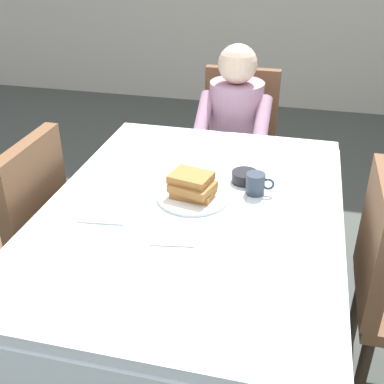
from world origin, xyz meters
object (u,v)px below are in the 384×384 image
at_px(diner_person, 235,126).
at_px(fork_left_of_plate, 145,194).
at_px(chair_diner, 238,138).
at_px(spoon_near_edge, 172,245).
at_px(breakfast_stack, 192,185).
at_px(bowl_butter, 245,177).
at_px(chair_left_side, 19,226).
at_px(dining_table_main, 193,226).
at_px(plate_breakfast, 193,196).
at_px(cup_coffee, 256,184).
at_px(knife_right_of_plate, 241,206).

bearing_deg(diner_person, fork_left_of_plate, 78.16).
distance_m(chair_diner, spoon_near_edge, 1.45).
height_order(breakfast_stack, bowl_butter, breakfast_stack).
distance_m(bowl_butter, spoon_near_edge, 0.53).
bearing_deg(breakfast_stack, chair_left_side, -175.93).
relative_size(dining_table_main, chair_diner, 1.64).
distance_m(dining_table_main, bowl_butter, 0.31).
bearing_deg(chair_left_side, diner_person, -37.31).
xyz_separation_m(plate_breakfast, fork_left_of_plate, (-0.19, -0.02, -0.01)).
relative_size(chair_diner, diner_person, 0.83).
bearing_deg(chair_diner, cup_coffee, 102.05).
height_order(breakfast_stack, fork_left_of_plate, breakfast_stack).
distance_m(chair_diner, breakfast_stack, 1.15).
relative_size(chair_diner, spoon_near_edge, 6.20).
bearing_deg(chair_left_side, breakfast_stack, -85.93).
relative_size(plate_breakfast, spoon_near_edge, 1.87).
bearing_deg(plate_breakfast, bowl_butter, 45.64).
xyz_separation_m(chair_left_side, spoon_near_edge, (0.76, -0.26, 0.21)).
bearing_deg(fork_left_of_plate, breakfast_stack, -82.95).
bearing_deg(knife_right_of_plate, fork_left_of_plate, 94.48).
bearing_deg(chair_diner, breakfast_stack, 89.19).
distance_m(dining_table_main, plate_breakfast, 0.11).
relative_size(plate_breakfast, cup_coffee, 2.48).
height_order(chair_diner, chair_left_side, same).
xyz_separation_m(diner_person, plate_breakfast, (-0.01, -0.96, 0.08)).
bearing_deg(spoon_near_edge, cup_coffee, 51.85).
relative_size(cup_coffee, fork_left_of_plate, 0.63).
relative_size(chair_left_side, breakfast_stack, 4.92).
bearing_deg(diner_person, knife_right_of_plate, 100.19).
height_order(bowl_butter, spoon_near_edge, bowl_butter).
bearing_deg(cup_coffee, breakfast_stack, -156.96).
distance_m(fork_left_of_plate, knife_right_of_plate, 0.38).
distance_m(chair_diner, knife_right_of_plate, 1.16).
height_order(breakfast_stack, spoon_near_edge, breakfast_stack).
height_order(dining_table_main, diner_person, diner_person).
height_order(dining_table_main, cup_coffee, cup_coffee).
distance_m(diner_person, chair_left_side, 1.28).
bearing_deg(diner_person, breakfast_stack, 89.06).
distance_m(chair_left_side, breakfast_stack, 0.81).
xyz_separation_m(plate_breakfast, spoon_near_edge, (0.01, -0.32, -0.01)).
xyz_separation_m(cup_coffee, bowl_butter, (-0.05, 0.09, -0.02)).
xyz_separation_m(dining_table_main, plate_breakfast, (-0.01, 0.06, 0.10)).
distance_m(diner_person, cup_coffee, 0.90).
distance_m(diner_person, fork_left_of_plate, 1.00).
relative_size(chair_diner, bowl_butter, 8.45).
xyz_separation_m(fork_left_of_plate, spoon_near_edge, (0.20, -0.30, 0.00)).
relative_size(breakfast_stack, spoon_near_edge, 1.26).
bearing_deg(dining_table_main, cup_coffee, 34.92).
relative_size(bowl_butter, knife_right_of_plate, 0.55).
relative_size(bowl_butter, fork_left_of_plate, 0.61).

